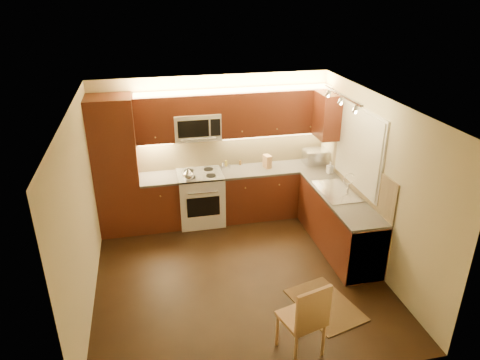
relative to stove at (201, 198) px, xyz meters
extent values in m
cube|color=black|center=(0.30, -1.68, -0.46)|extent=(4.00, 4.00, 0.01)
cube|color=beige|center=(0.30, -1.68, 2.04)|extent=(4.00, 4.00, 0.01)
cube|color=#C1B68D|center=(0.30, 0.32, 0.79)|extent=(4.00, 0.01, 2.50)
cube|color=#C1B68D|center=(0.30, -3.67, 0.79)|extent=(4.00, 0.01, 2.50)
cube|color=#C1B68D|center=(-1.70, -1.68, 0.79)|extent=(0.01, 4.00, 2.50)
cube|color=#C1B68D|center=(2.30, -1.68, 0.79)|extent=(0.01, 4.00, 2.50)
cube|color=#4A1E0F|center=(-1.35, 0.02, 0.69)|extent=(0.70, 0.60, 2.30)
cube|color=#4A1E0F|center=(-0.69, 0.02, -0.03)|extent=(0.62, 0.60, 0.86)
cube|color=#33302E|center=(-0.69, 0.02, 0.42)|extent=(0.62, 0.60, 0.04)
cube|color=#4A1E0F|center=(1.34, 0.02, -0.03)|extent=(1.92, 0.60, 0.86)
cube|color=#33302E|center=(1.34, 0.02, 0.42)|extent=(1.92, 0.60, 0.04)
cube|color=#4A1E0F|center=(2.00, -1.28, -0.03)|extent=(0.60, 2.00, 0.86)
cube|color=#33302E|center=(2.00, -1.28, 0.42)|extent=(0.60, 2.00, 0.04)
cube|color=silver|center=(2.00, -1.98, -0.03)|extent=(0.58, 0.60, 0.84)
cube|color=tan|center=(0.65, 0.31, 0.74)|extent=(3.30, 0.02, 0.60)
cube|color=tan|center=(2.29, -1.28, 0.74)|extent=(0.02, 2.00, 0.60)
cube|color=#4A1E0F|center=(-0.69, 0.15, 1.42)|extent=(0.62, 0.35, 0.75)
cube|color=#4A1E0F|center=(1.34, 0.15, 1.42)|extent=(1.92, 0.35, 0.75)
cube|color=#4A1E0F|center=(0.00, 0.15, 1.63)|extent=(0.76, 0.35, 0.31)
cube|color=#4A1E0F|center=(2.12, -0.28, 1.42)|extent=(0.35, 0.50, 0.75)
cube|color=silver|center=(2.29, -1.12, 1.14)|extent=(0.03, 1.44, 1.24)
cube|color=silver|center=(2.27, -1.12, 1.14)|extent=(0.02, 1.36, 1.16)
cube|color=silver|center=(1.85, -1.27, 2.00)|extent=(0.04, 1.20, 0.03)
cube|color=silver|center=(2.10, 0.04, 0.57)|extent=(0.44, 0.33, 0.26)
cube|color=#A27B49|center=(1.20, 0.05, 0.55)|extent=(0.14, 0.18, 0.23)
cylinder|color=silver|center=(0.55, 0.15, 0.48)|extent=(0.04, 0.04, 0.09)
cylinder|color=brown|center=(0.76, 0.26, 0.48)|extent=(0.04, 0.04, 0.09)
cylinder|color=silver|center=(0.44, 0.19, 0.49)|extent=(0.05, 0.05, 0.10)
cylinder|color=olive|center=(0.51, 0.26, 0.49)|extent=(0.05, 0.05, 0.10)
imported|color=silver|center=(2.18, -0.41, 0.54)|extent=(0.11, 0.11, 0.20)
cube|color=black|center=(1.28, -2.58, -0.45)|extent=(0.90, 1.13, 0.01)
camera|label=1|loc=(-0.81, -6.79, 3.42)|focal=32.81mm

